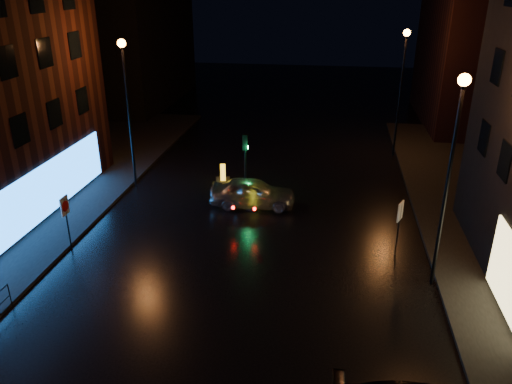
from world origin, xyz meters
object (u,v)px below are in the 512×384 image
road_sign_left (65,211)px  silver_hatchback (253,193)px  traffic_signal (246,184)px  bollard_far (223,178)px  road_sign_right (400,216)px  bollard_near (253,202)px

road_sign_left → silver_hatchback: bearing=38.9°
traffic_signal → bollard_far: bearing=140.3°
bollard_far → road_sign_right: road_sign_right is taller
traffic_signal → bollard_near: bearing=-67.6°
traffic_signal → silver_hatchback: size_ratio=0.76×
road_sign_left → traffic_signal: bearing=49.1°
bollard_near → road_sign_left: 9.61m
silver_hatchback → bollard_near: size_ratio=3.12×
bollard_near → bollard_far: bollard_far is taller
traffic_signal → road_sign_right: traffic_signal is taller
silver_hatchback → bollard_near: silver_hatchback is taller
silver_hatchback → road_sign_right: 8.30m
traffic_signal → bollard_far: 2.11m
silver_hatchback → bollard_far: (-2.30, 3.08, -0.52)m
traffic_signal → bollard_far: (-1.61, 1.34, -0.26)m
bollard_near → bollard_far: (-2.35, 3.12, 0.01)m
silver_hatchback → bollard_near: (0.04, -0.03, -0.53)m
bollard_near → bollard_far: size_ratio=1.00×
bollard_near → road_sign_right: bearing=-6.8°
silver_hatchback → bollard_far: size_ratio=3.11×
silver_hatchback → road_sign_left: (-7.39, -5.89, 1.16)m
traffic_signal → road_sign_left: size_ratio=1.34×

